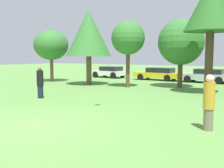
# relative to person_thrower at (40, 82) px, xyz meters

# --- Properties ---
(ground_plane) EXTENTS (120.00, 120.00, 0.00)m
(ground_plane) POSITION_rel_person_thrower_xyz_m (4.54, -4.16, -0.88)
(ground_plane) COLOR #5B8E42
(person_thrower) EXTENTS (0.37, 0.37, 1.76)m
(person_thrower) POSITION_rel_person_thrower_xyz_m (0.00, 0.00, 0.00)
(person_thrower) COLOR #191E33
(person_thrower) RESTS_ON ground
(person_catcher) EXTENTS (0.35, 0.35, 1.78)m
(person_catcher) POSITION_rel_person_thrower_xyz_m (9.45, -1.46, 0.02)
(person_catcher) COLOR #726651
(person_catcher) RESTS_ON ground
(frisbee) EXTENTS (0.28, 0.28, 0.08)m
(frisbee) POSITION_rel_person_thrower_xyz_m (4.66, -0.65, 1.45)
(frisbee) COLOR #19B2D8
(tree_0) EXTENTS (3.17, 3.17, 4.75)m
(tree_0) POSITION_rel_person_thrower_xyz_m (-6.72, 7.28, 2.48)
(tree_0) COLOR brown
(tree_0) RESTS_ON ground
(tree_1) EXTENTS (3.75, 3.75, 6.10)m
(tree_1) POSITION_rel_person_thrower_xyz_m (-2.22, 7.17, 3.31)
(tree_1) COLOR brown
(tree_1) RESTS_ON ground
(tree_2) EXTENTS (2.53, 2.53, 4.98)m
(tree_2) POSITION_rel_person_thrower_xyz_m (1.47, 7.25, 2.80)
(tree_2) COLOR brown
(tree_2) RESTS_ON ground
(tree_3) EXTENTS (3.40, 3.40, 5.09)m
(tree_3) POSITION_rel_person_thrower_xyz_m (4.84, 9.25, 2.49)
(tree_3) COLOR brown
(tree_3) RESTS_ON ground
(tree_4) EXTENTS (3.22, 3.22, 7.08)m
(tree_4) POSITION_rel_person_thrower_xyz_m (7.45, 6.91, 4.49)
(tree_4) COLOR #473323
(tree_4) RESTS_ON ground
(parked_car_white) EXTENTS (3.89, 2.05, 1.23)m
(parked_car_white) POSITION_rel_person_thrower_xyz_m (-4.81, 14.06, -0.23)
(parked_car_white) COLOR silver
(parked_car_white) RESTS_ON ground
(parked_car_yellow) EXTENTS (4.57, 1.90, 1.23)m
(parked_car_yellow) POSITION_rel_person_thrower_xyz_m (0.98, 14.07, -0.23)
(parked_car_yellow) COLOR gold
(parked_car_yellow) RESTS_ON ground
(parked_car_silver) EXTENTS (4.34, 1.98, 1.23)m
(parked_car_silver) POSITION_rel_person_thrower_xyz_m (5.59, 14.15, -0.23)
(parked_car_silver) COLOR #B2B2B7
(parked_car_silver) RESTS_ON ground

